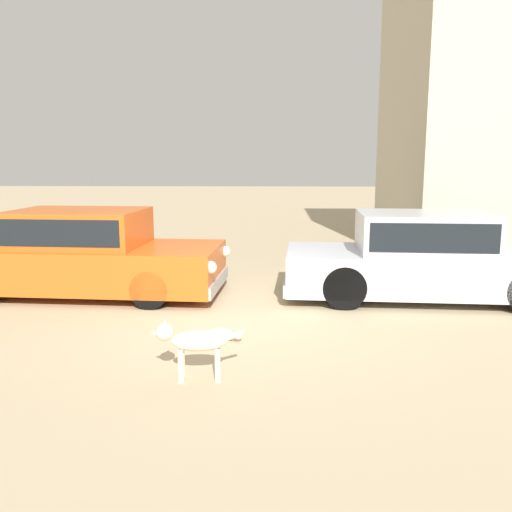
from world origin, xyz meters
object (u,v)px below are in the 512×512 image
at_px(parked_sedan_second, 424,257).
at_px(stray_cat, 225,334).
at_px(parked_sedan_nearest, 82,253).
at_px(stray_dog_spotted, 193,342).

height_order(parked_sedan_second, stray_cat, parked_sedan_second).
relative_size(parked_sedan_second, stray_cat, 8.56).
bearing_deg(parked_sedan_second, stray_cat, -140.96).
distance_m(parked_sedan_nearest, stray_dog_spotted, 4.37).
relative_size(parked_sedan_nearest, parked_sedan_second, 1.03).
bearing_deg(stray_cat, stray_dog_spotted, -70.25).
bearing_deg(stray_cat, parked_sedan_second, 65.31).
bearing_deg(parked_sedan_nearest, stray_dog_spotted, -52.64).
bearing_deg(parked_sedan_nearest, stray_cat, -38.02).
bearing_deg(stray_dog_spotted, stray_cat, -104.78).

